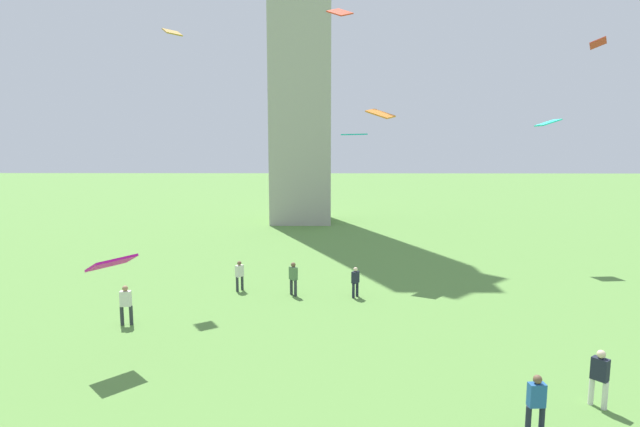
{
  "coord_description": "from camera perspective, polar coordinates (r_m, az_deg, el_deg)",
  "views": [
    {
      "loc": [
        -1.86,
        -5.37,
        8.1
      ],
      "look_at": [
        -2.12,
        18.0,
        4.75
      ],
      "focal_mm": 29.05,
      "sensor_mm": 36.0,
      "label": 1
    }
  ],
  "objects": [
    {
      "name": "kite_flying_3",
      "position": [
        37.2,
        3.78,
        8.68
      ],
      "size": [
        1.89,
        1.62,
        0.12
      ],
      "rotation": [
        0.0,
        0.0,
        0.39
      ],
      "color": "#16B3B6"
    },
    {
      "name": "kite_flying_2",
      "position": [
        37.41,
        23.83,
        9.13
      ],
      "size": [
        1.59,
        1.29,
        0.5
      ],
      "rotation": [
        0.0,
        0.0,
        0.24
      ],
      "color": "#27EAD1"
    },
    {
      "name": "person_0",
      "position": [
        18.49,
        28.42,
        -15.36
      ],
      "size": [
        0.51,
        0.54,
        1.82
      ],
      "rotation": [
        0.0,
        0.0,
        5.39
      ],
      "color": "silver",
      "rests_on": "ground_plane"
    },
    {
      "name": "person_2",
      "position": [
        16.22,
        22.71,
        -18.52
      ],
      "size": [
        0.54,
        0.29,
        1.74
      ],
      "rotation": [
        0.0,
        0.0,
        3.21
      ],
      "color": "#1E2333",
      "rests_on": "ground_plane"
    },
    {
      "name": "kite_flying_0",
      "position": [
        30.62,
        -15.97,
        18.64
      ],
      "size": [
        1.32,
        1.49,
        0.57
      ],
      "rotation": [
        0.0,
        0.0,
        5.22
      ],
      "color": "#B8832A"
    },
    {
      "name": "kite_flying_6",
      "position": [
        31.53,
        6.68,
        10.85
      ],
      "size": [
        1.86,
        1.68,
        0.71
      ],
      "rotation": [
        0.0,
        0.0,
        2.56
      ],
      "color": "orange"
    },
    {
      "name": "person_5",
      "position": [
        28.37,
        -8.85,
        -6.6
      ],
      "size": [
        0.45,
        0.49,
        1.64
      ],
      "rotation": [
        0.0,
        0.0,
        0.91
      ],
      "color": "#2D3338",
      "rests_on": "ground_plane"
    },
    {
      "name": "person_1",
      "position": [
        24.55,
        -20.6,
        -9.18
      ],
      "size": [
        0.55,
        0.32,
        1.78
      ],
      "rotation": [
        0.0,
        0.0,
        3.26
      ],
      "color": "#2D3338",
      "rests_on": "ground_plane"
    },
    {
      "name": "person_3",
      "position": [
        27.25,
        -2.96,
        -6.96
      ],
      "size": [
        0.49,
        0.53,
        1.77
      ],
      "rotation": [
        0.0,
        0.0,
        5.36
      ],
      "color": "#2D3338",
      "rests_on": "ground_plane"
    },
    {
      "name": "kite_flying_5",
      "position": [
        18.46,
        2.19,
        21.27
      ],
      "size": [
        0.91,
        0.86,
        0.46
      ],
      "rotation": [
        0.0,
        0.0,
        2.3
      ],
      "color": "red"
    },
    {
      "name": "kite_flying_4",
      "position": [
        32.09,
        28.29,
        16.2
      ],
      "size": [
        0.98,
        0.7,
        0.61
      ],
      "rotation": [
        0.0,
        0.0,
        2.77
      ],
      "color": "#BA3028"
    },
    {
      "name": "kite_flying_1",
      "position": [
        20.24,
        -21.95,
        -5.06
      ],
      "size": [
        1.8,
        1.88,
        0.59
      ],
      "rotation": [
        0.0,
        0.0,
        4.0
      ],
      "color": "#C60F96"
    },
    {
      "name": "person_4",
      "position": [
        26.98,
        3.92,
        -7.35
      ],
      "size": [
        0.44,
        0.47,
        1.59
      ],
      "rotation": [
        0.0,
        0.0,
        0.92
      ],
      "color": "#1E2333",
      "rests_on": "ground_plane"
    }
  ]
}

